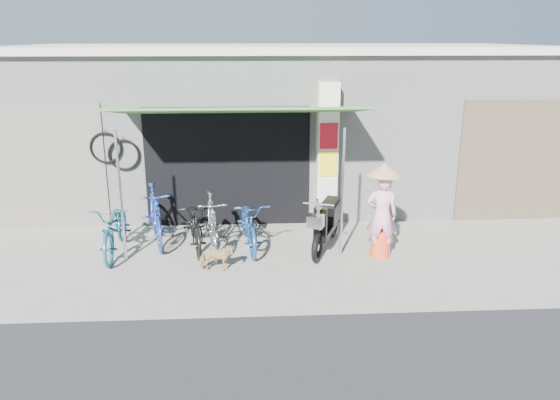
{
  "coord_description": "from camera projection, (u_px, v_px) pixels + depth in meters",
  "views": [
    {
      "loc": [
        -0.74,
        -8.51,
        3.88
      ],
      "look_at": [
        -0.2,
        1.0,
        1.0
      ],
      "focal_mm": 35.0,
      "sensor_mm": 36.0,
      "label": 1
    }
  ],
  "objects": [
    {
      "name": "ground",
      "position": [
        295.0,
        273.0,
        9.3
      ],
      "size": [
        80.0,
        80.0,
        0.0
      ],
      "primitive_type": "plane",
      "color": "gray",
      "rests_on": "ground"
    },
    {
      "name": "bike_silver",
      "position": [
        212.0,
        223.0,
        10.09
      ],
      "size": [
        0.75,
        1.87,
        1.09
      ],
      "primitive_type": "imported",
      "rotation": [
        0.0,
        0.0,
        0.13
      ],
      "color": "#9F9EA3",
      "rests_on": "ground"
    },
    {
      "name": "awning",
      "position": [
        240.0,
        113.0,
        10.07
      ],
      "size": [
        4.6,
        1.88,
        2.72
      ],
      "color": "#32642D",
      "rests_on": "ground"
    },
    {
      "name": "neighbour_left",
      "position": [
        41.0,
        167.0,
        11.12
      ],
      "size": [
        2.6,
        0.06,
        2.6
      ],
      "primitive_type": "cube",
      "color": "#6B665B",
      "rests_on": "ground"
    },
    {
      "name": "bike_navy",
      "position": [
        249.0,
        223.0,
        10.29
      ],
      "size": [
        0.87,
        1.91,
        0.97
      ],
      "primitive_type": "imported",
      "rotation": [
        0.0,
        0.0,
        0.12
      ],
      "color": "navy",
      "rests_on": "ground"
    },
    {
      "name": "bike_teal",
      "position": [
        116.0,
        228.0,
        10.0
      ],
      "size": [
        0.73,
        1.92,
        1.0
      ],
      "primitive_type": "imported",
      "rotation": [
        0.0,
        0.0,
        0.04
      ],
      "color": "#185A6D",
      "rests_on": "ground"
    },
    {
      "name": "bicycle_shop",
      "position": [
        279.0,
        121.0,
        13.63
      ],
      "size": [
        12.3,
        5.3,
        3.66
      ],
      "color": "#9EA29B",
      "rests_on": "ground"
    },
    {
      "name": "shop_pillar",
      "position": [
        327.0,
        156.0,
        11.25
      ],
      "size": [
        0.42,
        0.44,
        3.0
      ],
      "color": "silver",
      "rests_on": "ground"
    },
    {
      "name": "nun",
      "position": [
        382.0,
        211.0,
        9.78
      ],
      "size": [
        0.64,
        0.64,
        1.74
      ],
      "rotation": [
        0.0,
        0.0,
        3.03
      ],
      "color": "pink",
      "rests_on": "ground"
    },
    {
      "name": "moped",
      "position": [
        327.0,
        223.0,
        10.26
      ],
      "size": [
        0.88,
        1.86,
        1.09
      ],
      "rotation": [
        0.0,
        0.0,
        -0.36
      ],
      "color": "black",
      "rests_on": "ground"
    },
    {
      "name": "bike_blue",
      "position": [
        155.0,
        215.0,
        10.51
      ],
      "size": [
        0.98,
        1.93,
        1.12
      ],
      "primitive_type": "imported",
      "rotation": [
        0.0,
        0.0,
        0.26
      ],
      "color": "navy",
      "rests_on": "ground"
    },
    {
      "name": "bike_black",
      "position": [
        195.0,
        224.0,
        10.26
      ],
      "size": [
        0.96,
        1.91,
        0.96
      ],
      "primitive_type": "imported",
      "rotation": [
        0.0,
        0.0,
        0.19
      ],
      "color": "black",
      "rests_on": "ground"
    },
    {
      "name": "street_dog",
      "position": [
        216.0,
        258.0,
        9.28
      ],
      "size": [
        0.61,
        0.3,
        0.5
      ],
      "primitive_type": "imported",
      "rotation": [
        0.0,
        0.0,
        1.51
      ],
      "color": "#A38B56",
      "rests_on": "ground"
    },
    {
      "name": "neighbour_right",
      "position": [
        518.0,
        161.0,
        11.67
      ],
      "size": [
        2.6,
        0.06,
        2.6
      ],
      "primitive_type": "cube",
      "color": "brown",
      "rests_on": "ground"
    }
  ]
}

